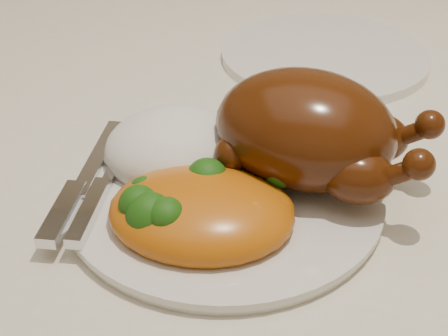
% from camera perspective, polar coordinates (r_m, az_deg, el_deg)
% --- Properties ---
extents(dining_table, '(1.60, 0.90, 0.76)m').
position_cam_1_polar(dining_table, '(0.75, -4.36, 0.85)').
color(dining_table, brown).
rests_on(dining_table, floor).
extents(tablecloth, '(1.73, 1.03, 0.18)m').
position_cam_1_polar(tablecloth, '(0.71, -4.61, 5.76)').
color(tablecloth, beige).
rests_on(tablecloth, dining_table).
extents(dinner_plate, '(0.34, 0.34, 0.01)m').
position_cam_1_polar(dinner_plate, '(0.51, -0.00, -2.35)').
color(dinner_plate, silver).
rests_on(dinner_plate, tablecloth).
extents(side_plate, '(0.32, 0.32, 0.01)m').
position_cam_1_polar(side_plate, '(0.76, 9.16, 10.16)').
color(side_plate, silver).
rests_on(side_plate, tablecloth).
extents(roast_chicken, '(0.19, 0.14, 0.09)m').
position_cam_1_polar(roast_chicken, '(0.50, 7.86, 3.39)').
color(roast_chicken, '#4E2108').
rests_on(roast_chicken, dinner_plate).
extents(rice_mound, '(0.15, 0.14, 0.06)m').
position_cam_1_polar(rice_mound, '(0.54, -4.44, 1.80)').
color(rice_mound, white).
rests_on(rice_mound, dinner_plate).
extents(mac_and_cheese, '(0.14, 0.11, 0.05)m').
position_cam_1_polar(mac_and_cheese, '(0.47, -2.01, -3.91)').
color(mac_and_cheese, '#CE640D').
rests_on(mac_and_cheese, dinner_plate).
extents(cutlery, '(0.04, 0.18, 0.01)m').
position_cam_1_polar(cutlery, '(0.51, -12.48, -2.22)').
color(cutlery, silver).
rests_on(cutlery, dinner_plate).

